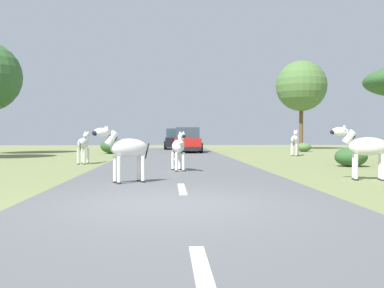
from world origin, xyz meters
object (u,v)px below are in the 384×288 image
Objects in this scene: zebra_0 at (179,147)px; bush_2 at (351,157)px; zebra_3 at (126,149)px; zebra_4 at (84,144)px; bush_1 at (304,147)px; tree_0 at (301,86)px; bush_0 at (113,146)px; car_1 at (187,141)px; car_0 at (176,140)px; zebra_2 at (295,140)px; zebra_1 at (365,147)px.

bush_2 is (6.98, 2.32, -0.47)m from zebra_0.
zebra_3 reaches higher than zebra_4.
zebra_0 is 1.28× the size of bush_1.
bush_0 is (-15.44, -8.12, -5.05)m from tree_0.
car_1 is 2.56× the size of bush_0.
car_0 is (4.33, 17.58, -0.02)m from zebra_4.
bush_1 is at bearing -27.73° from car_0.
zebra_2 is 1.25× the size of bush_2.
car_1 is 13.43m from tree_0.
car_0 and car_1 have the same top height.
car_0 reaches higher than zebra_0.
zebra_4 is at bearing 168.95° from bush_2.
bush_2 is (8.39, 5.85, -0.53)m from zebra_3.
car_0 is 8.61m from bush_0.
car_1 is at bearing -84.89° from car_0.
zebra_1 is 0.21× the size of tree_0.
zebra_0 is 15.19m from bush_0.
zebra_0 is 25.86m from tree_0.
tree_0 reaches higher than car_1.
zebra_3 is at bearing -115.92° from tree_0.
zebra_4 is at bearing 67.25° from car_1.
zebra_0 is 13.11m from zebra_2.
zebra_3 is 0.33× the size of car_0.
bush_1 is (8.87, 1.60, -0.51)m from car_1.
zebra_0 is 0.88× the size of zebra_1.
zebra_0 is at bearing -91.90° from car_0.
zebra_1 is 1.05× the size of zebra_4.
car_1 reaches higher than bush_0.
car_0 is 10.72m from bush_1.
bush_2 reaches higher than bush_1.
zebra_1 is 6.62m from zebra_3.
zebra_0 is 1.11× the size of bush_2.
tree_0 is 6.06× the size of bush_2.
zebra_2 is 13.15m from car_0.
tree_0 is (6.20, 25.52, 4.64)m from zebra_1.
zebra_4 is 0.35× the size of car_1.
zebra_3 is 1.13× the size of bush_2.
zebra_2 is at bearing -18.12° from bush_0.
tree_0 reaches higher than bush_1.
zebra_2 is 1.44× the size of bush_1.
bush_0 is (-11.34, 3.71, -0.44)m from zebra_2.
bush_0 is (-9.24, 17.39, -0.41)m from zebra_1.
zebra_1 is 0.37× the size of car_0.
zebra_1 is 19.70m from bush_0.
bush_0 is (-2.66, 18.16, -0.41)m from zebra_3.
zebra_2 reaches higher than zebra_3.
bush_0 is at bearing -176.29° from zebra_2.
tree_0 reaches higher than bush_0.
zebra_1 is at bearing 104.23° from car_1.
zebra_3 is 0.85× the size of bush_0.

